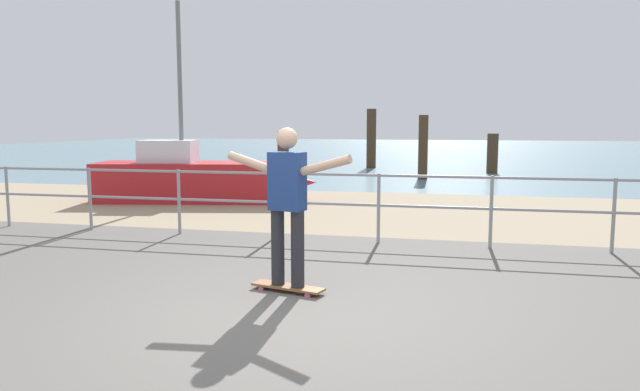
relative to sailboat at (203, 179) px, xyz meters
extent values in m
cube|color=#605B56|center=(4.08, -8.47, -0.52)|extent=(24.00, 10.00, 0.04)
cube|color=tan|center=(4.08, -0.47, -0.52)|extent=(24.00, 6.00, 0.04)
cube|color=slate|center=(4.08, 27.53, -0.52)|extent=(72.00, 50.00, 0.04)
cylinder|color=gray|center=(-1.86, -3.87, 0.01)|extent=(0.05, 0.05, 1.05)
cylinder|color=gray|center=(-0.26, -3.87, 0.01)|extent=(0.05, 0.05, 1.05)
cylinder|color=gray|center=(1.33, -3.87, 0.01)|extent=(0.05, 0.05, 1.05)
cylinder|color=gray|center=(2.93, -3.87, 0.01)|extent=(0.05, 0.05, 1.05)
cylinder|color=gray|center=(4.52, -3.87, 0.01)|extent=(0.05, 0.05, 1.05)
cylinder|color=gray|center=(6.11, -3.87, 0.01)|extent=(0.05, 0.05, 1.05)
cylinder|color=gray|center=(7.71, -3.87, 0.01)|extent=(0.05, 0.05, 1.05)
cylinder|color=gray|center=(2.93, -3.87, 0.50)|extent=(12.76, 0.04, 0.04)
cylinder|color=gray|center=(2.93, -3.87, 0.06)|extent=(12.76, 0.04, 0.04)
cube|color=#B21E23|center=(-0.16, -0.03, -0.07)|extent=(4.59, 2.25, 0.90)
cone|color=#B21E23|center=(2.00, 0.41, -0.07)|extent=(1.23, 0.97, 0.77)
cylinder|color=slate|center=(-0.45, -0.09, 2.16)|extent=(0.10, 0.10, 3.55)
cube|color=silver|center=(-0.74, -0.15, 0.63)|extent=(1.36, 1.12, 0.50)
cube|color=brown|center=(3.93, -6.64, -0.45)|extent=(0.82, 0.39, 0.02)
cylinder|color=#E5598C|center=(3.64, -6.65, -0.49)|extent=(0.07, 0.04, 0.06)
cylinder|color=#E5598C|center=(3.68, -6.49, -0.49)|extent=(0.07, 0.04, 0.06)
cylinder|color=#E5598C|center=(4.18, -6.79, -0.49)|extent=(0.07, 0.04, 0.06)
cylinder|color=#E5598C|center=(4.22, -6.64, -0.49)|extent=(0.07, 0.04, 0.06)
cylinder|color=#26262B|center=(3.81, -6.61, -0.03)|extent=(0.14, 0.14, 0.80)
cylinder|color=#26262B|center=(4.05, -6.67, -0.03)|extent=(0.14, 0.14, 0.80)
cube|color=navy|center=(3.93, -6.64, 0.67)|extent=(0.40, 0.28, 0.60)
sphere|color=tan|center=(3.93, -6.64, 1.11)|extent=(0.22, 0.22, 0.22)
cylinder|color=tan|center=(3.50, -6.53, 0.85)|extent=(0.56, 0.23, 0.23)
cylinder|color=tan|center=(4.36, -6.75, 0.85)|extent=(0.56, 0.23, 0.23)
cylinder|color=#422D1E|center=(0.03, 6.33, 0.23)|extent=(0.38, 0.38, 1.50)
cylinder|color=#422D1E|center=(2.31, 10.92, 0.66)|extent=(0.38, 0.38, 2.35)
cylinder|color=#422D1E|center=(4.58, 6.50, 0.50)|extent=(0.30, 0.30, 2.04)
cylinder|color=#422D1E|center=(6.85, 9.33, 0.19)|extent=(0.39, 0.39, 1.42)
camera|label=1|loc=(5.62, -12.47, 1.26)|focal=33.28mm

